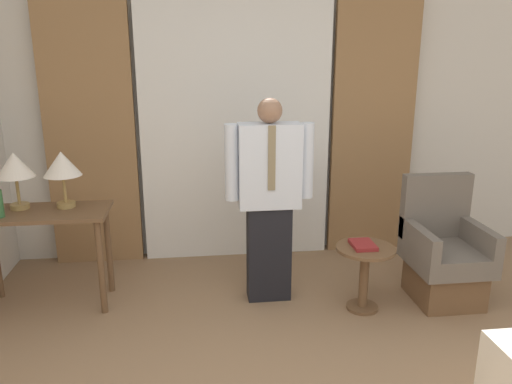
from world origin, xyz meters
TOP-DOWN VIEW (x-y plane):
  - wall_back at (0.00, 3.05)m, footprint 10.00×0.06m
  - curtain_sheer_center at (0.00, 2.92)m, footprint 1.78×0.06m
  - curtain_drape_left at (-1.33, 2.92)m, footprint 0.81×0.06m
  - curtain_drape_right at (1.33, 2.92)m, footprint 0.81×0.06m
  - desk at (-1.58, 2.06)m, footprint 1.01×0.49m
  - table_lamp_left at (-1.75, 2.14)m, footprint 0.29×0.29m
  - table_lamp_right at (-1.41, 2.14)m, footprint 0.29×0.29m
  - person at (0.18, 1.97)m, footprint 0.69×0.23m
  - armchair at (1.58, 1.79)m, footprint 0.57×0.62m
  - side_table at (0.88, 1.69)m, footprint 0.46×0.46m
  - book at (0.86, 1.70)m, footprint 0.17×0.23m

SIDE VIEW (x-z plane):
  - side_table at x=0.88m, z-range 0.09..0.61m
  - armchair at x=1.58m, z-range -0.14..0.86m
  - book at x=0.86m, z-range 0.52..0.55m
  - desk at x=-1.58m, z-range 0.25..1.03m
  - person at x=0.18m, z-range 0.06..1.69m
  - table_lamp_left at x=-1.75m, z-range 0.90..1.34m
  - table_lamp_right at x=-1.41m, z-range 0.90..1.34m
  - curtain_sheer_center at x=0.00m, z-range 0.00..2.58m
  - curtain_drape_left at x=-1.33m, z-range 0.00..2.58m
  - curtain_drape_right at x=1.33m, z-range 0.00..2.58m
  - wall_back at x=0.00m, z-range 0.00..2.70m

